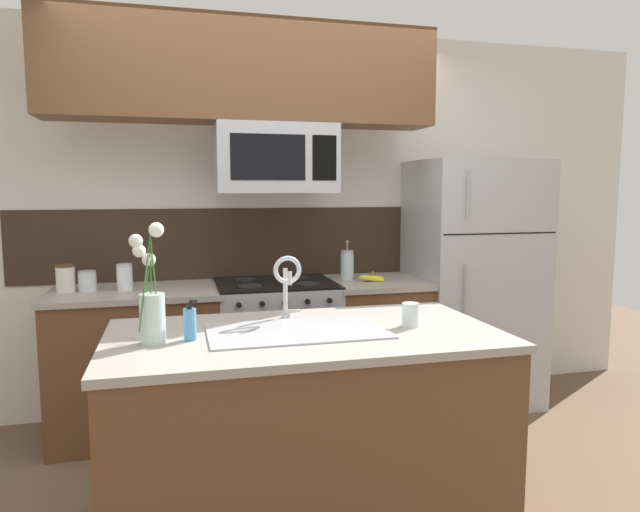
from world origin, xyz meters
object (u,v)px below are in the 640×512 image
Objects in this scene: drinking_glass at (410,315)px; sink_faucet at (287,279)px; dish_soap_bottle at (190,323)px; storage_jar_medium at (87,281)px; refrigerator at (471,283)px; banana_bunch at (373,278)px; microwave at (275,159)px; storage_jar_tall at (66,278)px; stove_range at (276,351)px; storage_jar_short at (125,277)px; flower_vase at (151,306)px; french_press at (347,265)px.

sink_faucet is at bearing 153.66° from drinking_glass.
storage_jar_medium is at bearing 113.37° from dish_soap_bottle.
refrigerator reaches higher than drinking_glass.
microwave is at bearing 176.54° from banana_bunch.
storage_jar_tall reaches higher than storage_jar_medium.
banana_bunch is at bearing -3.12° from storage_jar_medium.
dish_soap_bottle is (-0.57, -1.28, 0.52)m from stove_range.
refrigerator is 14.22× the size of storage_jar_medium.
drinking_glass is at bearing -26.34° from sink_faucet.
storage_jar_short is 0.53× the size of sink_faucet.
microwave is at bearing 65.41° from dish_soap_bottle.
storage_jar_tall is 1.01× the size of dish_soap_bottle.
sink_faucet reaches higher than dish_soap_bottle.
storage_jar_medium is 1.13× the size of drinking_glass.
microwave is at bearing -178.34° from refrigerator.
storage_jar_medium is 0.25× the size of flower_vase.
flower_vase is (-2.13, -1.31, 0.20)m from refrigerator.
storage_jar_short is at bearing 135.63° from drinking_glass.
microwave is 1.45m from storage_jar_tall.
storage_jar_short is 1.30m from flower_vase.
french_press is at bearing 60.12° from sink_faucet.
storage_jar_short is 0.98× the size of dish_soap_bottle.
microwave is 1.52m from drinking_glass.
microwave is 3.90× the size of banana_bunch.
storage_jar_short is at bearing 105.40° from dish_soap_bottle.
french_press is 1.35m from drinking_glass.
banana_bunch is 1.72m from dish_soap_bottle.
sink_faucet is at bearing -96.90° from stove_range.
stove_range is 1.07m from storage_jar_short.
stove_range is 3.48× the size of french_press.
storage_jar_medium is at bearing 169.18° from storage_jar_short.
banana_bunch is 0.71× the size of french_press.
flower_vase is at bearing -81.01° from storage_jar_short.
flower_vase reaches higher than drinking_glass.
sink_faucet is at bearing -43.16° from storage_jar_tall.
stove_range is at bearing -179.19° from refrigerator.
french_press is at bearing 0.82° from storage_jar_tall.
banana_bunch is (0.64, -0.06, 0.47)m from stove_range.
refrigerator is 2.38m from dish_soap_bottle.
storage_jar_short is 1.43m from french_press.
storage_jar_medium reaches higher than drinking_glass.
refrigerator is at bearing 0.81° from stove_range.
storage_jar_short is 0.61× the size of french_press.
storage_jar_tall is 1.02× the size of storage_jar_short.
french_press reaches higher than storage_jar_tall.
microwave is 2.79× the size of french_press.
storage_jar_medium is at bearing 177.07° from microwave.
storage_jar_tall is at bearing 136.84° from sink_faucet.
flower_vase is (0.42, -1.33, 0.09)m from storage_jar_medium.
refrigerator is 6.43× the size of french_press.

